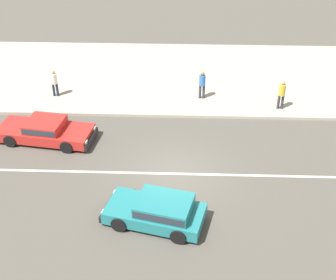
{
  "coord_description": "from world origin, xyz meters",
  "views": [
    {
      "loc": [
        0.32,
        -16.24,
        12.24
      ],
      "look_at": [
        -0.33,
        1.45,
        0.8
      ],
      "focal_mm": 50.0,
      "sensor_mm": 36.0,
      "label": 1
    }
  ],
  "objects_px": {
    "sedan_red_2": "(46,130)",
    "pedestrian_near_clock": "(282,93)",
    "hatchback_teal_1": "(158,210)",
    "pedestrian_by_shop": "(202,83)",
    "pedestrian_far_end": "(54,81)"
  },
  "relations": [
    {
      "from": "pedestrian_near_clock",
      "to": "pedestrian_by_shop",
      "type": "height_order",
      "value": "pedestrian_near_clock"
    },
    {
      "from": "sedan_red_2",
      "to": "pedestrian_by_shop",
      "type": "distance_m",
      "value": 8.71
    },
    {
      "from": "pedestrian_near_clock",
      "to": "pedestrian_far_end",
      "type": "xyz_separation_m",
      "value": [
        -12.23,
        1.02,
        -0.05
      ]
    },
    {
      "from": "pedestrian_far_end",
      "to": "sedan_red_2",
      "type": "bearing_deg",
      "value": -82.58
    },
    {
      "from": "hatchback_teal_1",
      "to": "pedestrian_far_end",
      "type": "bearing_deg",
      "value": 122.36
    },
    {
      "from": "sedan_red_2",
      "to": "hatchback_teal_1",
      "type": "bearing_deg",
      "value": -44.43
    },
    {
      "from": "hatchback_teal_1",
      "to": "pedestrian_by_shop",
      "type": "distance_m",
      "value": 10.07
    },
    {
      "from": "sedan_red_2",
      "to": "pedestrian_near_clock",
      "type": "distance_m",
      "value": 12.14
    },
    {
      "from": "pedestrian_near_clock",
      "to": "pedestrian_by_shop",
      "type": "relative_size",
      "value": 1.02
    },
    {
      "from": "sedan_red_2",
      "to": "pedestrian_far_end",
      "type": "distance_m",
      "value": 4.35
    },
    {
      "from": "sedan_red_2",
      "to": "pedestrian_far_end",
      "type": "relative_size",
      "value": 3.14
    },
    {
      "from": "sedan_red_2",
      "to": "pedestrian_near_clock",
      "type": "relative_size",
      "value": 2.99
    },
    {
      "from": "pedestrian_near_clock",
      "to": "pedestrian_by_shop",
      "type": "distance_m",
      "value": 4.25
    },
    {
      "from": "hatchback_teal_1",
      "to": "sedan_red_2",
      "type": "xyz_separation_m",
      "value": [
        -5.69,
        5.57,
        -0.05
      ]
    },
    {
      "from": "pedestrian_near_clock",
      "to": "pedestrian_by_shop",
      "type": "xyz_separation_m",
      "value": [
        -4.12,
        1.05,
        -0.02
      ]
    }
  ]
}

